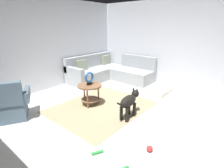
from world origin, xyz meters
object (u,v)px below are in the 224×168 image
at_px(torus_sculpture, 89,78).
at_px(dog_toy_rope, 97,152).
at_px(sectional_couch, 109,72).
at_px(dog_bed_mat, 158,91).
at_px(armchair, 10,105).
at_px(side_table, 90,89).
at_px(dog, 129,102).
at_px(dog_toy_ball, 150,149).

bearing_deg(torus_sculpture, dog_toy_rope, -130.10).
height_order(sectional_couch, dog_bed_mat, sectional_couch).
relative_size(sectional_couch, armchair, 2.27).
height_order(side_table, torus_sculpture, torus_sculpture).
height_order(dog, dog_toy_ball, dog).
bearing_deg(dog, armchair, -142.52).
relative_size(side_table, dog, 0.71).
bearing_deg(sectional_couch, dog, -130.34).
xyz_separation_m(armchair, torus_sculpture, (1.57, -0.78, 0.39)).
bearing_deg(dog, side_table, -178.80).
bearing_deg(torus_sculpture, dog_toy_ball, -106.68).
height_order(sectional_couch, side_table, sectional_couch).
bearing_deg(dog, dog_toy_ball, -42.04).
distance_m(sectional_couch, dog_toy_ball, 3.93).
relative_size(armchair, dog_toy_rope, 5.23).
relative_size(torus_sculpture, dog_toy_ball, 3.18).
bearing_deg(sectional_couch, dog_toy_rope, -141.96).
xyz_separation_m(armchair, dog_toy_rope, (0.40, -2.18, -0.30)).
distance_m(sectional_couch, torus_sculpture, 2.20).
height_order(torus_sculpture, dog_toy_rope, torus_sculpture).
bearing_deg(dog_toy_ball, dog, 51.81).
bearing_deg(dog_bed_mat, dog_toy_rope, -171.36).
height_order(dog_bed_mat, dog_toy_ball, dog_toy_ball).
relative_size(dog, dog_toy_ball, 8.27).
distance_m(sectional_couch, side_table, 2.16).
bearing_deg(dog_bed_mat, side_table, 154.05).
height_order(side_table, dog_toy_rope, side_table).
relative_size(dog, dog_toy_rope, 4.48).
bearing_deg(dog_toy_ball, dog_toy_rope, 133.40).
xyz_separation_m(sectional_couch, side_table, (-1.91, -1.02, 0.13)).
distance_m(dog_bed_mat, dog_toy_rope, 3.11).
xyz_separation_m(dog_bed_mat, dog_toy_rope, (-3.07, -0.47, -0.02)).
height_order(armchair, torus_sculpture, armchair).
xyz_separation_m(dog_bed_mat, dog_toy_ball, (-2.50, -1.07, 0.01)).
xyz_separation_m(side_table, dog_toy_rope, (-1.17, -1.39, -0.39)).
distance_m(side_table, torus_sculpture, 0.29).
xyz_separation_m(torus_sculpture, dog_toy_ball, (-0.60, -2.00, -0.66)).
relative_size(armchair, side_table, 1.65).
xyz_separation_m(sectional_couch, dog_bed_mat, (-0.01, -1.94, -0.24)).
height_order(armchair, side_table, armchair).
xyz_separation_m(dog_toy_ball, dog_toy_rope, (-0.57, 0.61, -0.03)).
bearing_deg(sectional_couch, armchair, -176.17).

